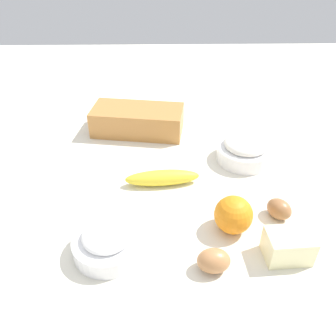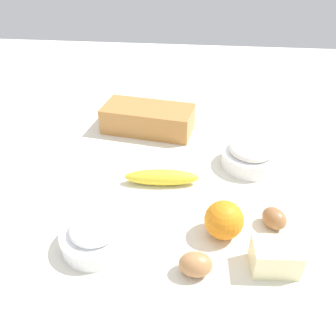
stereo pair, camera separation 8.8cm
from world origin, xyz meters
name	(u,v)px [view 1 (the left image)]	position (x,y,z in m)	size (l,w,h in m)	color
ground_plane	(168,183)	(0.00, 0.00, -0.01)	(2.40, 2.40, 0.02)	silver
loaf_pan	(138,120)	(-0.09, 0.26, 0.04)	(0.30, 0.17, 0.08)	#B77A3D
flour_bowl	(245,149)	(0.22, 0.09, 0.03)	(0.15, 0.15, 0.07)	white
sugar_bowl	(108,242)	(-0.13, -0.24, 0.03)	(0.14, 0.14, 0.07)	white
banana	(162,178)	(-0.01, -0.01, 0.02)	(0.19, 0.04, 0.04)	yellow
orange_fruit	(233,215)	(0.14, -0.18, 0.04)	(0.08, 0.08, 0.08)	orange
butter_block	(288,246)	(0.23, -0.25, 0.03)	(0.09, 0.06, 0.06)	#F4EDB2
egg_near_butter	(279,209)	(0.25, -0.14, 0.02)	(0.05, 0.05, 0.06)	#9C683F
egg_beside_bowl	(214,261)	(0.08, -0.28, 0.02)	(0.05, 0.05, 0.07)	#B87D4B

